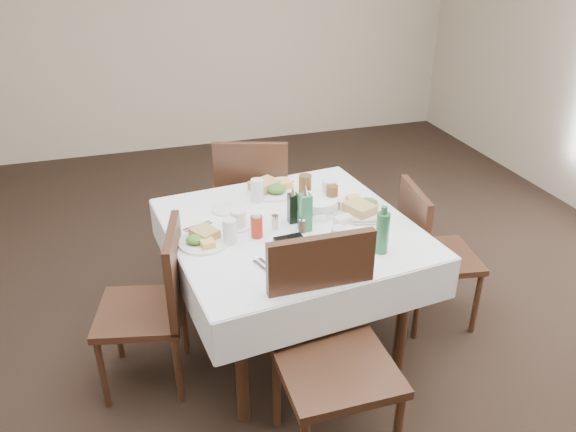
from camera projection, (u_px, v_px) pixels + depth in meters
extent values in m
plane|color=black|center=(268.00, 355.00, 3.16)|extent=(7.00, 7.00, 0.00)
cube|color=beige|center=(170.00, 11.00, 5.47)|extent=(6.00, 0.04, 2.80)
cylinder|color=#301F10|center=(241.00, 362.00, 2.59)|extent=(0.06, 0.06, 0.72)
cylinder|color=#301F10|center=(192.00, 267.00, 3.32)|extent=(0.06, 0.06, 0.72)
cylinder|color=#301F10|center=(403.00, 315.00, 2.91)|extent=(0.06, 0.06, 0.72)
cylinder|color=#301F10|center=(325.00, 237.00, 3.63)|extent=(0.06, 0.06, 0.72)
cube|color=#301F10|center=(290.00, 230.00, 2.94)|extent=(1.22, 1.22, 0.03)
cube|color=white|center=(290.00, 227.00, 2.93)|extent=(1.35, 1.35, 0.01)
cube|color=white|center=(251.00, 199.00, 3.48)|extent=(1.21, 0.14, 0.22)
cube|color=white|center=(346.00, 309.00, 2.48)|extent=(1.21, 0.14, 0.22)
cube|color=white|center=(388.00, 223.00, 3.20)|extent=(0.14, 1.21, 0.22)
cube|color=white|center=(177.00, 270.00, 2.76)|extent=(0.14, 1.21, 0.22)
cube|color=#301F10|center=(254.00, 202.00, 3.83)|extent=(0.58, 0.58, 0.04)
cube|color=#301F10|center=(251.00, 181.00, 3.53)|extent=(0.45, 0.18, 0.50)
cylinder|color=#301F10|center=(284.00, 219.00, 4.12)|extent=(0.04, 0.04, 0.47)
cylinder|color=#301F10|center=(283.00, 247.00, 3.76)|extent=(0.04, 0.04, 0.47)
cylinder|color=#301F10|center=(230.00, 219.00, 4.12)|extent=(0.04, 0.04, 0.47)
cylinder|color=#301F10|center=(224.00, 246.00, 3.77)|extent=(0.04, 0.04, 0.47)
cube|color=#301F10|center=(336.00, 368.00, 2.38)|extent=(0.48, 0.48, 0.04)
cube|color=#301F10|center=(320.00, 289.00, 2.44)|extent=(0.48, 0.05, 0.52)
cylinder|color=#301F10|center=(277.00, 387.00, 2.61)|extent=(0.04, 0.04, 0.49)
cylinder|color=#301F10|center=(358.00, 369.00, 2.72)|extent=(0.04, 0.04, 0.49)
cube|color=#301F10|center=(440.00, 257.00, 3.29)|extent=(0.47, 0.47, 0.04)
cube|color=#301F10|center=(413.00, 226.00, 3.16)|extent=(0.10, 0.42, 0.45)
cylinder|color=#301F10|center=(476.00, 302.00, 3.25)|extent=(0.03, 0.03, 0.42)
cylinder|color=#301F10|center=(417.00, 308.00, 3.20)|extent=(0.03, 0.03, 0.42)
cylinder|color=#301F10|center=(451.00, 269.00, 3.57)|extent=(0.03, 0.03, 0.42)
cylinder|color=#301F10|center=(397.00, 274.00, 3.52)|extent=(0.03, 0.03, 0.42)
cube|color=#301F10|center=(141.00, 312.00, 2.81)|extent=(0.51, 0.51, 0.04)
cube|color=#301F10|center=(175.00, 272.00, 2.71)|extent=(0.13, 0.42, 0.46)
cylinder|color=#301F10|center=(117.00, 325.00, 3.06)|extent=(0.03, 0.03, 0.43)
cylinder|color=#301F10|center=(184.00, 322.00, 3.08)|extent=(0.03, 0.03, 0.43)
cylinder|color=#301F10|center=(102.00, 373.00, 2.74)|extent=(0.03, 0.03, 0.43)
cylinder|color=#301F10|center=(178.00, 369.00, 2.76)|extent=(0.03, 0.03, 0.43)
cylinder|color=white|center=(273.00, 190.00, 3.29)|extent=(0.30, 0.30, 0.02)
cube|color=#B27443|center=(265.00, 185.00, 3.28)|extent=(0.20, 0.18, 0.05)
cube|color=#CC8A3F|center=(282.00, 184.00, 3.30)|extent=(0.11, 0.09, 0.04)
ellipsoid|color=#296615|center=(277.00, 189.00, 3.24)|extent=(0.11, 0.10, 0.05)
cylinder|color=white|center=(311.00, 261.00, 2.60)|extent=(0.24, 0.24, 0.01)
cube|color=#B27443|center=(319.00, 255.00, 2.60)|extent=(0.16, 0.16, 0.04)
cube|color=#CC8A3F|center=(304.00, 261.00, 2.57)|extent=(0.10, 0.09, 0.03)
ellipsoid|color=#296615|center=(305.00, 253.00, 2.62)|extent=(0.09, 0.08, 0.04)
cylinder|color=white|center=(359.00, 209.00, 3.08)|extent=(0.30, 0.30, 0.02)
cube|color=#B27443|center=(360.00, 208.00, 3.02)|extent=(0.17, 0.19, 0.05)
cube|color=#CC8A3F|center=(355.00, 201.00, 3.11)|extent=(0.08, 0.10, 0.04)
ellipsoid|color=#296615|center=(368.00, 203.00, 3.07)|extent=(0.11, 0.10, 0.05)
cylinder|color=white|center=(204.00, 242.00, 2.76)|extent=(0.25, 0.25, 0.01)
cube|color=#B27443|center=(205.00, 233.00, 2.79)|extent=(0.15, 0.16, 0.04)
cube|color=#CC8A3F|center=(207.00, 242.00, 2.72)|extent=(0.08, 0.09, 0.03)
ellipsoid|color=#296615|center=(195.00, 239.00, 2.73)|extent=(0.09, 0.08, 0.04)
cylinder|color=white|center=(227.00, 209.00, 3.08)|extent=(0.17, 0.17, 0.01)
cylinder|color=white|center=(346.00, 232.00, 2.85)|extent=(0.16, 0.16, 0.01)
cylinder|color=silver|center=(257.00, 190.00, 3.16)|extent=(0.07, 0.07, 0.13)
cylinder|color=silver|center=(338.00, 240.00, 2.66)|extent=(0.07, 0.07, 0.13)
cylinder|color=silver|center=(329.00, 192.00, 3.12)|extent=(0.08, 0.08, 0.14)
cylinder|color=silver|center=(230.00, 231.00, 2.74)|extent=(0.07, 0.07, 0.13)
cylinder|color=brown|center=(305.00, 188.00, 3.17)|extent=(0.07, 0.07, 0.15)
cylinder|color=brown|center=(332.00, 197.00, 3.07)|extent=(0.07, 0.07, 0.14)
cylinder|color=silver|center=(318.00, 208.00, 3.06)|extent=(0.24, 0.24, 0.04)
cylinder|color=white|center=(318.00, 203.00, 3.04)|extent=(0.22, 0.22, 0.05)
cube|color=black|center=(293.00, 208.00, 2.93)|extent=(0.05, 0.05, 0.16)
cone|color=silver|center=(293.00, 190.00, 2.88)|extent=(0.03, 0.03, 0.04)
cube|color=#2A6E43|center=(305.00, 213.00, 2.84)|extent=(0.06, 0.06, 0.20)
cone|color=silver|center=(305.00, 190.00, 2.78)|extent=(0.03, 0.03, 0.05)
cylinder|color=#AD2613|center=(257.00, 227.00, 2.80)|extent=(0.06, 0.06, 0.11)
cylinder|color=white|center=(256.00, 215.00, 2.77)|extent=(0.05, 0.05, 0.02)
cylinder|color=white|center=(275.00, 223.00, 2.88)|extent=(0.03, 0.03, 0.07)
cylinder|color=silver|center=(275.00, 217.00, 2.86)|extent=(0.03, 0.03, 0.01)
cylinder|color=#423225|center=(302.00, 226.00, 2.85)|extent=(0.04, 0.04, 0.07)
cylinder|color=silver|center=(302.00, 219.00, 2.83)|extent=(0.04, 0.04, 0.01)
cylinder|color=white|center=(239.00, 226.00, 2.91)|extent=(0.13, 0.13, 0.01)
cylinder|color=white|center=(238.00, 218.00, 2.89)|extent=(0.08, 0.08, 0.09)
cylinder|color=black|center=(238.00, 213.00, 2.87)|extent=(0.07, 0.07, 0.01)
torus|color=white|center=(243.00, 214.00, 2.93)|extent=(0.05, 0.05, 0.06)
cube|color=black|center=(288.00, 239.00, 2.77)|extent=(0.15, 0.06, 0.03)
cylinder|color=#2A6E43|center=(382.00, 233.00, 2.65)|extent=(0.06, 0.06, 0.21)
cylinder|color=#2A6E43|center=(384.00, 210.00, 2.59)|extent=(0.03, 0.03, 0.04)
cube|color=white|center=(343.00, 221.00, 2.93)|extent=(0.10, 0.08, 0.05)
cube|color=pink|center=(343.00, 219.00, 2.92)|extent=(0.08, 0.05, 0.02)
cube|color=silver|center=(288.00, 188.00, 3.34)|extent=(0.07, 0.17, 0.01)
cube|color=silver|center=(292.00, 188.00, 3.34)|extent=(0.07, 0.17, 0.01)
cube|color=silver|center=(271.00, 268.00, 2.56)|extent=(0.08, 0.20, 0.01)
cube|color=silver|center=(265.00, 270.00, 2.54)|extent=(0.08, 0.20, 0.01)
cube|color=silver|center=(367.00, 225.00, 2.92)|extent=(0.16, 0.06, 0.01)
cube|color=silver|center=(366.00, 223.00, 2.94)|extent=(0.16, 0.06, 0.01)
cube|color=silver|center=(197.00, 226.00, 2.92)|extent=(0.15, 0.07, 0.01)
cube|color=silver|center=(199.00, 228.00, 2.90)|extent=(0.15, 0.07, 0.01)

